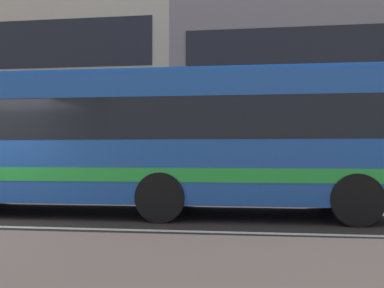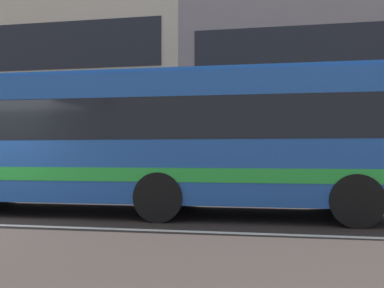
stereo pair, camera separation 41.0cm
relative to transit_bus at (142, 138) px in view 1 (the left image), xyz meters
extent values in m
cube|color=#B9AD99|center=(-10.05, 12.11, 3.67)|extent=(18.45, 8.51, 10.80)
cube|color=gray|center=(8.32, 12.11, 3.12)|extent=(18.30, 8.51, 9.70)
cube|color=#1D4997|center=(0.00, 0.00, -0.05)|extent=(10.89, 2.72, 2.67)
cube|color=black|center=(0.00, 0.00, 0.35)|extent=(10.24, 2.73, 0.85)
cube|color=green|center=(0.00, 0.00, -0.78)|extent=(10.67, 2.74, 0.28)
cube|color=#1D4F90|center=(0.00, 0.00, 1.35)|extent=(10.45, 2.30, 0.12)
cylinder|color=black|center=(0.68, -1.18, -1.23)|extent=(1.00, 0.29, 1.00)
cylinder|color=black|center=(0.65, 1.20, -1.23)|extent=(1.00, 0.29, 1.00)
cylinder|color=black|center=(4.44, -1.13, -1.23)|extent=(1.00, 0.29, 1.00)
cylinder|color=black|center=(4.41, 1.25, -1.23)|extent=(1.00, 0.29, 1.00)
camera|label=1|loc=(2.32, -9.11, -0.34)|focal=37.76mm
camera|label=2|loc=(2.72, -9.05, -0.34)|focal=37.76mm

